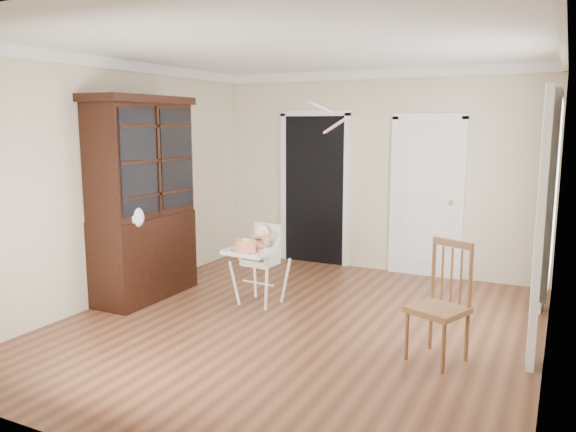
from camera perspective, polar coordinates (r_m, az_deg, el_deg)
The scene contains 16 objects.
floor at distance 5.71m, azimuth 0.83°, elevation -11.09°, with size 5.00×5.00×0.00m, color #502D1B.
ceiling at distance 5.40m, azimuth 0.90°, elevation 16.87°, with size 5.00×5.00×0.00m, color white.
wall_back at distance 7.71m, azimuth 8.92°, elevation 4.45°, with size 4.50×4.50×0.00m, color beige.
wall_left at distance 6.67m, azimuth -16.89°, elevation 3.41°, with size 5.00×5.00×0.00m, color beige.
wall_right at distance 4.87m, azimuth 25.50°, elevation 0.83°, with size 5.00×5.00×0.00m, color beige.
crown_molding at distance 5.39m, azimuth 0.90°, elevation 16.24°, with size 4.50×5.00×0.12m, color white, non-canonical shape.
doorway at distance 8.03m, azimuth 2.71°, elevation 3.02°, with size 1.06×0.05×2.22m.
closet_door at distance 7.54m, azimuth 13.89°, elevation 1.70°, with size 0.96×0.09×2.13m.
window_right at distance 5.67m, azimuth 24.90°, elevation 1.32°, with size 0.13×1.84×2.30m.
high_chair at distance 6.23m, azimuth -2.89°, elevation -3.94°, with size 0.57×0.69×0.91m.
baby at distance 6.22m, azimuth -2.77°, elevation -2.74°, with size 0.26×0.21×0.40m.
cake at distance 6.03m, azimuth -4.31°, elevation -3.09°, with size 0.29×0.29×0.14m.
sippy_cup at distance 6.28m, azimuth -5.06°, elevation -2.57°, with size 0.07×0.07×0.16m.
china_cabinet at distance 6.58m, azimuth -14.57°, elevation 1.70°, with size 0.61×1.36×2.30m.
dining_chair at distance 4.97m, azimuth 15.20°, elevation -8.78°, with size 0.54×0.54×1.02m.
streamer at distance 6.34m, azimuth 3.35°, elevation 10.96°, with size 0.03×0.50×0.02m, color pink, non-canonical shape.
Camera 1 is at (2.30, -4.83, 2.00)m, focal length 35.00 mm.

